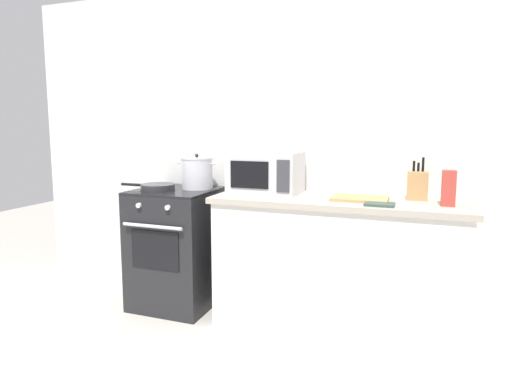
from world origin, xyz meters
name	(u,v)px	position (x,y,z in m)	size (l,w,h in m)	color
ground_plane	(178,346)	(0.00, 0.00, 0.00)	(10.00, 10.00, 0.00)	#B2ADA3
back_wall	(270,146)	(0.30, 0.97, 1.25)	(4.40, 0.10, 2.50)	silver
lower_cabinet_right	(336,266)	(0.90, 0.62, 0.44)	(1.64, 0.56, 0.88)	white
countertop_right	(338,201)	(0.90, 0.62, 0.90)	(1.70, 0.60, 0.04)	#ADA393
stove	(177,247)	(-0.35, 0.60, 0.46)	(0.60, 0.64, 0.92)	black
stock_pot	(197,173)	(-0.21, 0.70, 1.04)	(0.33, 0.25, 0.27)	silver
frying_pan	(157,187)	(-0.45, 0.50, 0.95)	(0.46, 0.26, 0.05)	#28282B
microwave	(266,172)	(0.36, 0.68, 1.07)	(0.50, 0.37, 0.30)	silver
cutting_board	(360,199)	(1.05, 0.60, 0.93)	(0.36, 0.26, 0.02)	tan
knife_block	(418,185)	(1.40, 0.74, 1.02)	(0.13, 0.10, 0.28)	tan
pasta_box	(449,188)	(1.58, 0.57, 1.03)	(0.08, 0.08, 0.22)	#B73D33
oven_mitt	(380,204)	(1.19, 0.44, 0.93)	(0.18, 0.14, 0.02)	#384C42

